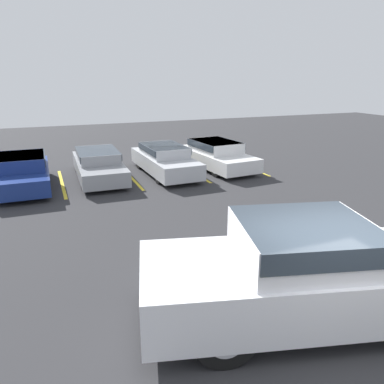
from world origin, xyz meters
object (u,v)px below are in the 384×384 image
object	(u,v)px
parked_sedan_a	(23,171)
parked_sedan_b	(98,163)
pickup_truck	(319,272)
parked_sedan_d	(216,154)
parked_sedan_c	(165,159)

from	to	relation	value
parked_sedan_a	parked_sedan_b	world-z (taller)	parked_sedan_a
pickup_truck	parked_sedan_d	bearing A→B (deg)	88.13
parked_sedan_a	parked_sedan_d	world-z (taller)	parked_sedan_a
parked_sedan_c	pickup_truck	bearing A→B (deg)	-5.52
pickup_truck	parked_sedan_a	bearing A→B (deg)	129.69
parked_sedan_d	parked_sedan_c	bearing A→B (deg)	-92.36
parked_sedan_c	parked_sedan_a	bearing A→B (deg)	-90.83
pickup_truck	parked_sedan_a	distance (m)	11.62
parked_sedan_a	parked_sedan_b	distance (m)	2.89
parked_sedan_b	parked_sedan_c	distance (m)	2.78
pickup_truck	parked_sedan_c	xyz separation A→B (m)	(0.68, 10.63, -0.25)
parked_sedan_a	parked_sedan_d	bearing A→B (deg)	92.01
pickup_truck	parked_sedan_c	world-z (taller)	pickup_truck
parked_sedan_b	parked_sedan_d	xyz separation A→B (m)	(5.26, -0.20, 0.04)
parked_sedan_d	parked_sedan_a	bearing A→B (deg)	-93.78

